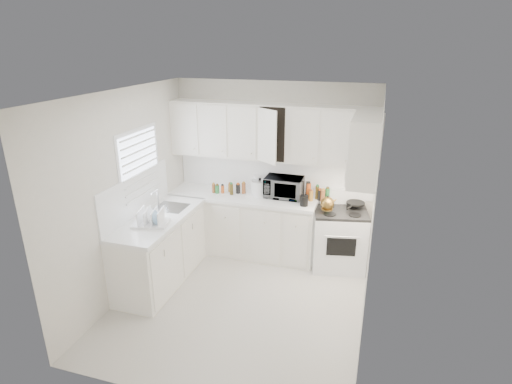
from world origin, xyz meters
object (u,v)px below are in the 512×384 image
at_px(tea_kettle, 327,202).
at_px(microwave, 284,185).
at_px(stove, 340,231).
at_px(rice_cooker, 260,186).
at_px(utensil_crock, 304,193).
at_px(dish_rack, 150,216).

relative_size(tea_kettle, microwave, 0.42).
bearing_deg(stove, rice_cooker, 163.16).
xyz_separation_m(stove, microwave, (-0.86, 0.13, 0.57)).
bearing_deg(microwave, utensil_crock, -36.91).
relative_size(tea_kettle, utensil_crock, 0.62).
bearing_deg(microwave, stove, -8.94).
relative_size(microwave, utensil_crock, 1.46).
xyz_separation_m(tea_kettle, rice_cooker, (-1.05, 0.28, 0.03)).
height_order(microwave, rice_cooker, microwave).
distance_m(tea_kettle, utensil_crock, 0.34).
relative_size(stove, dish_rack, 2.65).
xyz_separation_m(tea_kettle, dish_rack, (-2.05, -1.15, 0.02)).
xyz_separation_m(microwave, utensil_crock, (0.35, -0.26, 0.00)).
xyz_separation_m(stove, utensil_crock, (-0.51, -0.13, 0.57)).
height_order(tea_kettle, dish_rack, dish_rack).
height_order(utensil_crock, dish_rack, utensil_crock).
distance_m(stove, rice_cooker, 1.34).
height_order(microwave, utensil_crock, utensil_crock).
distance_m(stove, tea_kettle, 0.54).
height_order(tea_kettle, utensil_crock, utensil_crock).
height_order(tea_kettle, rice_cooker, rice_cooker).
bearing_deg(microwave, dish_rack, -133.88).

